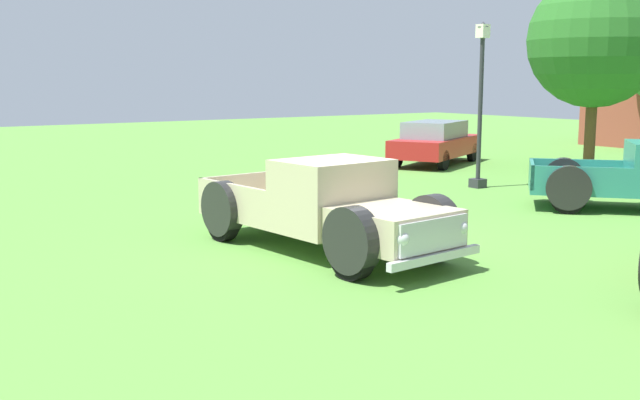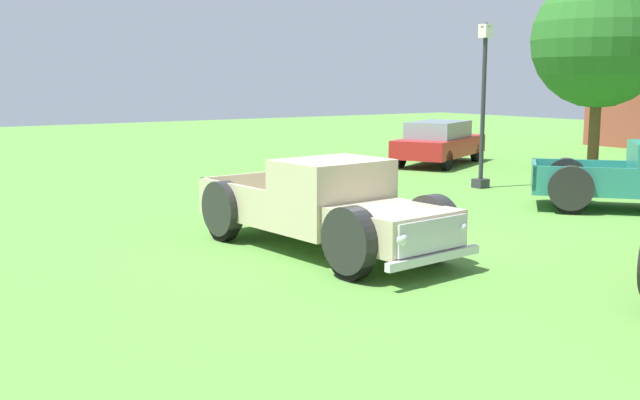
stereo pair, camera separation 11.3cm
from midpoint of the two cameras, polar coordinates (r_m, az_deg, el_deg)
name	(u,v)px [view 2 (the right image)]	position (r m, az deg, el deg)	size (l,w,h in m)	color
ground_plane	(348,245)	(13.57, 2.40, -3.49)	(80.00, 80.00, 0.00)	#548C38
pickup_truck_foreground	(334,210)	(12.74, 1.36, -0.75)	(5.51, 2.50, 1.64)	#C6B793
sedan_distant_a	(439,142)	(26.70, 9.24, 4.41)	(3.73, 4.95, 1.53)	#B21E1E
lamp_post_near	(483,102)	(21.04, 12.54, 7.32)	(0.36, 0.36, 4.53)	#2D2D33
oak_tree_east	(600,41)	(26.25, 20.74, 11.34)	(4.37, 4.37, 6.42)	brown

